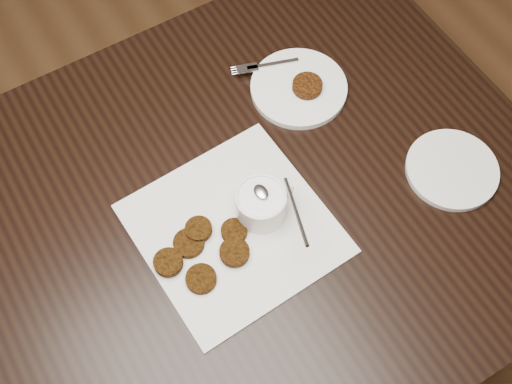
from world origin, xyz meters
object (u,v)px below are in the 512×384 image
napkin (234,228)px  plate_empty (452,169)px  sauce_ramekin (261,196)px  plate_with_patty (299,86)px  table (188,308)px

napkin → plate_empty: 0.44m
sauce_ramekin → plate_with_patty: (0.22, 0.20, -0.06)m
sauce_ramekin → plate_with_patty: bearing=43.1°
plate_empty → table: bearing=165.0°
table → plate_empty: plate_empty is taller
sauce_ramekin → plate_empty: bearing=-17.5°
napkin → plate_empty: (0.42, -0.11, 0.00)m
plate_with_patty → plate_empty: 0.35m
napkin → sauce_ramekin: size_ratio=2.56×
napkin → plate_with_patty: size_ratio=1.67×
plate_with_patty → plate_empty: bearing=-65.1°
plate_with_patty → napkin: bearing=-143.4°
napkin → plate_with_patty: plate_with_patty is taller
table → napkin: napkin is taller
table → sauce_ramekin: (0.18, -0.03, 0.45)m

